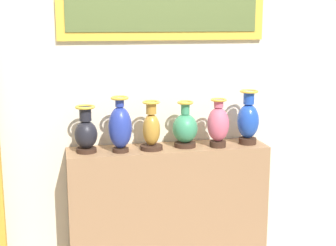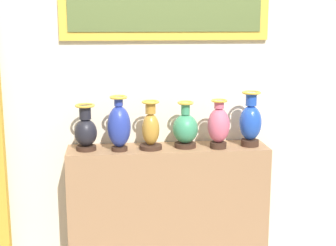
% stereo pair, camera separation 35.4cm
% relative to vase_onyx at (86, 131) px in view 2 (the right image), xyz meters
% --- Properties ---
extents(display_shelf, '(1.43, 0.33, 0.99)m').
position_rel_vase_onyx_xyz_m(display_shelf, '(0.58, 0.01, -0.63)').
color(display_shelf, '#99704C').
rests_on(display_shelf, ground_plane).
extents(back_wall, '(3.46, 0.14, 2.72)m').
position_rel_vase_onyx_xyz_m(back_wall, '(0.58, 0.23, 0.26)').
color(back_wall, beige).
rests_on(back_wall, ground_plane).
extents(vase_onyx, '(0.16, 0.16, 0.32)m').
position_rel_vase_onyx_xyz_m(vase_onyx, '(0.00, 0.00, 0.00)').
color(vase_onyx, '#382319').
rests_on(vase_onyx, display_shelf).
extents(vase_cobalt, '(0.16, 0.16, 0.39)m').
position_rel_vase_onyx_xyz_m(vase_cobalt, '(0.23, -0.04, 0.04)').
color(vase_cobalt, '#382319').
rests_on(vase_cobalt, display_shelf).
extents(vase_ochre, '(0.16, 0.16, 0.34)m').
position_rel_vase_onyx_xyz_m(vase_ochre, '(0.45, -0.02, 0.01)').
color(vase_ochre, '#382319').
rests_on(vase_ochre, display_shelf).
extents(vase_jade, '(0.18, 0.18, 0.33)m').
position_rel_vase_onyx_xyz_m(vase_jade, '(0.70, 0.00, -0.00)').
color(vase_jade, '#382319').
rests_on(vase_jade, display_shelf).
extents(vase_rose, '(0.16, 0.16, 0.35)m').
position_rel_vase_onyx_xyz_m(vase_rose, '(0.93, -0.05, 0.02)').
color(vase_rose, '#382319').
rests_on(vase_rose, display_shelf).
extents(vase_sapphire, '(0.16, 0.16, 0.40)m').
position_rel_vase_onyx_xyz_m(vase_sapphire, '(1.17, -0.01, 0.04)').
color(vase_sapphire, '#382319').
rests_on(vase_sapphire, display_shelf).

